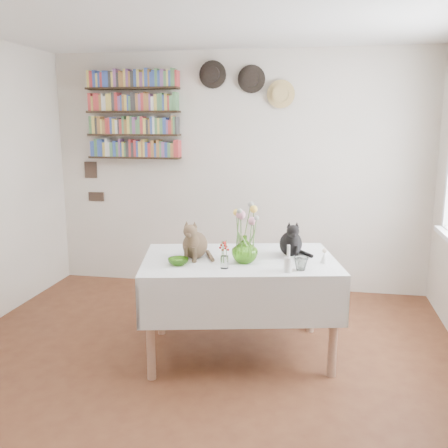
% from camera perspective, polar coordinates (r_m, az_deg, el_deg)
% --- Properties ---
extents(room, '(4.08, 4.58, 2.58)m').
position_cam_1_polar(room, '(3.13, -5.02, 1.83)').
color(room, brown).
rests_on(room, ground).
extents(dining_table, '(1.60, 1.21, 0.77)m').
position_cam_1_polar(dining_table, '(3.82, 1.76, -6.67)').
color(dining_table, white).
rests_on(dining_table, room).
extents(tabby_cat, '(0.22, 0.27, 0.31)m').
position_cam_1_polar(tabby_cat, '(3.75, -3.33, -1.59)').
color(tabby_cat, brown).
rests_on(tabby_cat, dining_table).
extents(black_cat, '(0.23, 0.27, 0.29)m').
position_cam_1_polar(black_cat, '(3.85, 7.66, -1.50)').
color(black_cat, black).
rests_on(black_cat, dining_table).
extents(flower_vase, '(0.25, 0.25, 0.20)m').
position_cam_1_polar(flower_vase, '(3.64, 2.39, -2.87)').
color(flower_vase, '#7ECE38').
rests_on(flower_vase, dining_table).
extents(green_bowl, '(0.16, 0.16, 0.05)m').
position_cam_1_polar(green_bowl, '(3.61, -5.25, -4.28)').
color(green_bowl, '#7ECE38').
rests_on(green_bowl, dining_table).
extents(drinking_glass, '(0.12, 0.12, 0.09)m').
position_cam_1_polar(drinking_glass, '(3.50, 8.78, -4.50)').
color(drinking_glass, white).
rests_on(drinking_glass, dining_table).
extents(candlestick, '(0.05, 0.05, 0.19)m').
position_cam_1_polar(candlestick, '(3.44, 7.34, -4.46)').
color(candlestick, white).
rests_on(candlestick, dining_table).
extents(berry_jar, '(0.06, 0.06, 0.22)m').
position_cam_1_polar(berry_jar, '(3.49, 0.05, -3.51)').
color(berry_jar, white).
rests_on(berry_jar, dining_table).
extents(porcelain_figurine, '(0.06, 0.06, 0.11)m').
position_cam_1_polar(porcelain_figurine, '(3.71, 11.39, -3.68)').
color(porcelain_figurine, white).
rests_on(porcelain_figurine, dining_table).
extents(flower_bouquet, '(0.17, 0.13, 0.39)m').
position_cam_1_polar(flower_bouquet, '(3.59, 2.46, 0.86)').
color(flower_bouquet, '#4C7233').
rests_on(flower_bouquet, flower_vase).
extents(bookshelf_unit, '(1.00, 0.16, 0.91)m').
position_cam_1_polar(bookshelf_unit, '(5.49, -10.32, 12.11)').
color(bookshelf_unit, black).
rests_on(bookshelf_unit, room).
extents(wall_hats, '(0.98, 0.09, 0.48)m').
position_cam_1_polar(wall_hats, '(5.22, 2.74, 15.87)').
color(wall_hats, black).
rests_on(wall_hats, room).
extents(wall_art_plaques, '(0.21, 0.02, 0.44)m').
position_cam_1_polar(wall_art_plaques, '(5.79, -14.73, 4.77)').
color(wall_art_plaques, '#38281E').
rests_on(wall_art_plaques, room).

